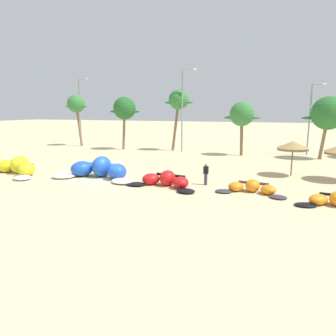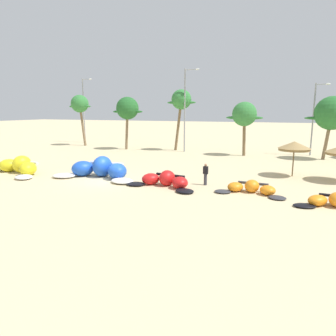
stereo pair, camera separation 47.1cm
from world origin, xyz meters
TOP-DOWN VIEW (x-y plane):
  - ground_plane at (0.00, 0.00)m, footprint 260.00×260.00m
  - kite_far_left at (-8.82, -0.39)m, footprint 6.81×3.91m
  - kite_left at (-1.18, 0.91)m, footprint 7.78×3.58m
  - kite_left_of_center at (5.04, 0.07)m, footprint 5.71×3.00m
  - kite_center at (11.15, 0.51)m, footprint 4.91×2.35m
  - beach_umbrella_near_van at (13.70, 7.31)m, footprint 2.62×2.62m
  - person_near_kites at (7.68, 1.58)m, footprint 0.36×0.24m
  - palm_leftmost at (-17.64, 20.16)m, footprint 4.08×2.72m
  - palm_left at (-8.24, 18.42)m, footprint 4.72×3.15m
  - palm_left_of_gap at (-0.82, 20.05)m, footprint 4.06×2.71m
  - palm_center_left at (7.94, 18.21)m, footprint 4.41×2.94m
  - palm_center_right at (17.38, 18.53)m, footprint 5.60×3.73m
  - lamppost_west at (-19.99, 24.42)m, footprint 1.97×0.24m
  - lamppost_west_center at (0.16, 19.09)m, footprint 2.04×0.24m
  - lamppost_east_center at (15.82, 21.52)m, footprint 1.66×0.24m

SIDE VIEW (x-z plane):
  - ground_plane at x=0.00m, z-range 0.00..0.00m
  - kite_center at x=11.15m, z-range -0.10..0.76m
  - kite_left_of_center at x=5.04m, z-range -0.13..1.01m
  - kite_far_left at x=-8.82m, z-range -0.18..1.37m
  - kite_left at x=-1.18m, z-range -0.20..1.53m
  - person_near_kites at x=7.68m, z-range 0.01..1.63m
  - beach_umbrella_near_van at x=13.70m, z-range 1.09..4.07m
  - lamppost_east_center at x=15.82m, z-range 0.52..9.23m
  - palm_center_left at x=7.94m, z-range 1.72..8.25m
  - palm_center_right at x=17.38m, z-range 1.62..8.70m
  - palm_left at x=-8.24m, z-range 2.03..9.40m
  - lamppost_west at x=-19.99m, z-range 0.57..11.38m
  - lamppost_west_center at x=0.16m, z-range 0.58..11.39m
  - palm_leftmost at x=-17.64m, z-range 2.44..10.31m
  - palm_left_of_gap at x=-0.82m, z-range 2.64..10.94m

